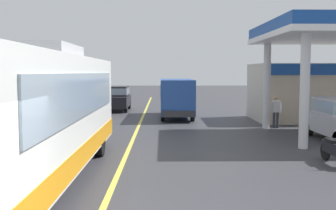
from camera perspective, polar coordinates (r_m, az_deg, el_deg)
name	(u,v)px	position (r m, az deg, el deg)	size (l,w,h in m)	color
ground	(143,117)	(25.82, -3.66, -1.70)	(120.00, 120.00, 0.00)	#38383D
lane_divider_stripe	(138,127)	(20.87, -4.33, -3.23)	(0.16, 50.00, 0.01)	#D8CC4C
coach_bus_main	(36,118)	(10.83, -18.52, -1.76)	(2.60, 11.04, 3.69)	white
gas_station_roadside	(326,77)	(23.55, 21.90, 3.75)	(9.10, 11.95, 5.10)	#194799
minibus_opposing_lane	(176,95)	(25.31, 1.23, 1.52)	(2.04, 6.13, 2.44)	#264C9E
motorcycle_parked_forecourt	(333,150)	(13.57, 22.75, -6.04)	(0.55, 1.80, 0.92)	black
pedestrian_near_pump	(276,110)	(21.28, 15.32, -0.72)	(0.55, 0.22, 1.66)	#33333F
car_trailing_behind_bus	(118,97)	(30.09, -7.26, 1.13)	(1.70, 4.20, 1.82)	black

